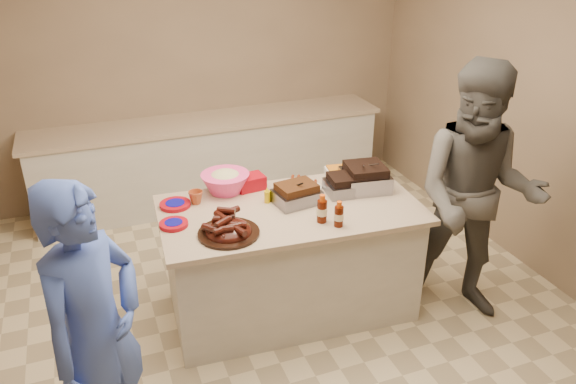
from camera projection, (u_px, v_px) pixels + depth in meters
name	position (u px, v px, depth m)	size (l,w,h in m)	color
room	(284.00, 321.00, 4.22)	(4.50, 5.00, 2.70)	#90775D
back_counter	(211.00, 160.00, 5.87)	(3.60, 0.64, 0.90)	beige
island	(290.00, 307.00, 4.38)	(1.85, 0.97, 0.88)	beige
rib_platter	(229.00, 234.00, 3.65)	(0.41, 0.41, 0.16)	#3D110A
pulled_pork_tray	(297.00, 203.00, 4.06)	(0.32, 0.24, 0.10)	#47230F
brisket_tray	(346.00, 193.00, 4.21)	(0.30, 0.25, 0.09)	black
roasting_pan	(364.00, 188.00, 4.28)	(0.33, 0.33, 0.13)	gray
coleslaw_bowl	(226.00, 192.00, 4.22)	(0.36, 0.36, 0.25)	#FD408C
sausage_plate	(304.00, 188.00, 4.27)	(0.27, 0.27, 0.05)	silver
mac_cheese_dish	(344.00, 176.00, 4.47)	(0.29, 0.21, 0.08)	orange
bbq_bottle_a	(322.00, 222.00, 3.81)	(0.07, 0.07, 0.20)	#410F02
bbq_bottle_b	(338.00, 226.00, 3.75)	(0.06, 0.06, 0.18)	#410F02
mustard_bottle	(267.00, 202.00, 4.06)	(0.04, 0.04, 0.12)	#D6B007
sauce_bowl	(284.00, 196.00, 4.16)	(0.13, 0.04, 0.13)	silver
plate_stack_large	(175.00, 206.00, 4.01)	(0.22, 0.22, 0.03)	#990712
plate_stack_small	(174.00, 226.00, 3.75)	(0.19, 0.19, 0.03)	#990712
plastic_cup	(196.00, 203.00, 4.05)	(0.10, 0.10, 0.10)	#A24622
basket_stack	(250.00, 188.00, 4.27)	(0.21, 0.16, 0.11)	#990712
guest_gray	(458.00, 307.00, 4.38)	(0.94, 1.93, 0.73)	#54524D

